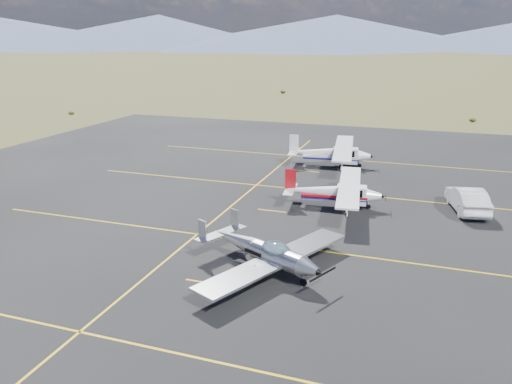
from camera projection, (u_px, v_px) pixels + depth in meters
The scene contains 6 objects.
ground at pixel (284, 262), 26.35m from camera, with size 1600.00×1600.00×0.00m, color #383D1C.
apron at pixel (313, 218), 32.66m from camera, with size 72.00×72.00×0.02m, color black.
aircraft_low_wing at pixel (265, 252), 25.11m from camera, with size 7.42×9.53×2.14m.
aircraft_cessna at pixel (334, 191), 34.52m from camera, with size 6.08×10.07×2.54m.
aircraft_plain at pixel (331, 153), 45.42m from camera, with size 6.74×11.15×2.81m.
sedan at pixel (467, 199), 33.78m from camera, with size 1.79×5.13×1.69m, color silver.
Camera 1 is at (6.40, -23.22, 11.39)m, focal length 35.00 mm.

